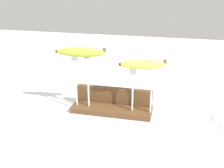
# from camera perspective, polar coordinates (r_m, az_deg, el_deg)

# --- Properties ---
(ground_plane) EXTENTS (3.00, 3.00, 0.00)m
(ground_plane) POSITION_cam_1_polar(r_m,az_deg,el_deg) (1.15, 0.00, -5.69)
(ground_plane) COLOR silver
(wooden_board) EXTENTS (0.32, 0.10, 0.02)m
(wooden_board) POSITION_cam_1_polar(r_m,az_deg,el_deg) (1.14, 0.00, -5.20)
(wooden_board) COLOR brown
(wooden_board) RESTS_ON ground
(board_backstop) EXTENTS (0.32, 0.02, 0.07)m
(board_backstop) POSITION_cam_1_polar(r_m,az_deg,el_deg) (1.16, 0.45, -2.34)
(board_backstop) COLOR brown
(board_backstop) RESTS_ON wooden_board
(fork_stand_left) EXTENTS (0.08, 0.01, 0.21)m
(fork_stand_left) POSITION_cam_1_polar(r_m,az_deg,el_deg) (1.11, -6.19, 1.34)
(fork_stand_left) COLOR silver
(fork_stand_left) RESTS_ON wooden_board
(fork_stand_right) EXTENTS (0.10, 0.01, 0.17)m
(fork_stand_right) POSITION_cam_1_polar(r_m,az_deg,el_deg) (1.06, 6.15, -0.54)
(fork_stand_right) COLOR silver
(fork_stand_right) RESTS_ON wooden_board
(banana_raised_left) EXTENTS (0.20, 0.06, 0.04)m
(banana_raised_left) POSITION_cam_1_polar(r_m,az_deg,el_deg) (1.08, -6.41, 6.48)
(banana_raised_left) COLOR #B2C138
(banana_raised_left) RESTS_ON fork_stand_left
(banana_raised_right) EXTENTS (0.18, 0.08, 0.04)m
(banana_raised_right) POSITION_cam_1_polar(r_m,az_deg,el_deg) (1.03, 6.34, 3.99)
(banana_raised_right) COLOR #DBD147
(banana_raised_right) RESTS_ON fork_stand_right
(fork_fallen_near) EXTENTS (0.06, 0.16, 0.01)m
(fork_fallen_near) POSITION_cam_1_polar(r_m,az_deg,el_deg) (1.13, 21.27, -7.58)
(fork_fallen_near) COLOR silver
(fork_fallen_near) RESTS_ON ground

